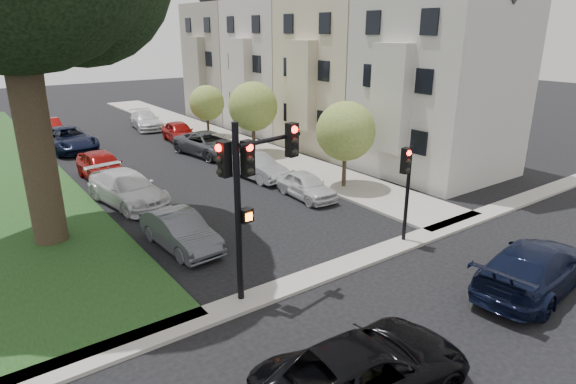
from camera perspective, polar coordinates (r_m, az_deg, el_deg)
ground at (r=15.73m, az=10.99°, el=-11.72°), size 140.00×140.00×0.00m
sidewalk_right at (r=37.93m, az=-8.69°, el=6.64°), size 3.50×44.00×0.12m
sidewalk_cross at (r=16.93m, az=6.05°, el=-8.90°), size 60.00×1.00×0.12m
house_a at (r=28.33m, az=17.77°, el=15.99°), size 7.70×7.55×15.97m
house_b at (r=33.38m, az=7.03°, el=16.99°), size 7.70×7.55×15.97m
house_c at (r=39.22m, az=-0.76°, el=17.37°), size 7.70×7.55×15.97m
house_d at (r=45.55m, az=-6.48°, el=17.45°), size 7.70×7.55×15.97m
small_tree_a at (r=24.55m, az=6.85°, el=7.16°), size 3.01×3.01×4.52m
small_tree_b at (r=31.43m, az=-4.18°, el=10.07°), size 3.17×3.17×4.75m
small_tree_c at (r=37.17m, az=-9.60°, el=10.37°), size 2.63×2.63×3.94m
traffic_signal_main at (r=13.78m, az=-4.58°, el=1.48°), size 2.70×0.71×5.52m
traffic_signal_secondary at (r=18.37m, az=13.86°, el=1.71°), size 0.51×0.41×3.83m
car_cross_near at (r=11.54m, az=9.24°, el=-19.99°), size 5.31×2.82×1.42m
car_cross_far at (r=17.15m, az=27.23°, el=-7.92°), size 5.69×2.87×1.58m
car_parked_0 at (r=23.53m, az=2.16°, el=0.80°), size 1.71×3.81×1.27m
car_parked_1 at (r=26.64m, az=-3.74°, el=3.04°), size 1.80×4.27×1.37m
car_parked_2 at (r=32.02m, az=-9.37°, el=5.64°), size 3.30×5.73×1.50m
car_parked_3 at (r=36.34m, az=-12.74°, el=6.96°), size 2.21×4.52×1.48m
car_parked_4 at (r=41.95m, az=-16.49°, el=8.15°), size 2.65×5.12×1.42m
car_parked_5 at (r=18.58m, az=-12.66°, el=-4.53°), size 1.76×4.27×1.37m
car_parked_6 at (r=23.88m, az=-18.49°, el=0.40°), size 2.94×5.52×1.52m
car_parked_7 at (r=28.16m, az=-21.18°, el=2.90°), size 1.97×4.73×1.60m
car_parked_8 at (r=36.06m, az=-24.66°, el=5.72°), size 3.28×6.03×1.60m
car_parked_9 at (r=41.75m, az=-26.33°, el=6.87°), size 1.47×4.07×1.33m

